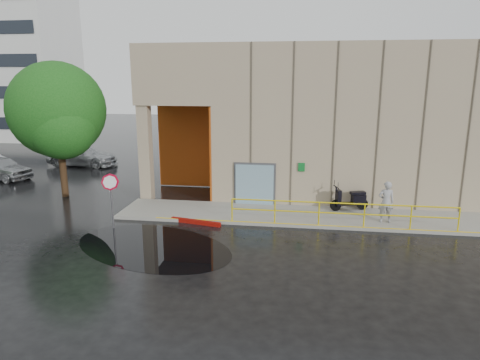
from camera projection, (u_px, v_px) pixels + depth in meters
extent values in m
plane|color=black|center=(232.00, 252.00, 15.99)|extent=(120.00, 120.00, 0.00)
cube|color=gray|center=(333.00, 217.00, 19.76)|extent=(20.00, 3.00, 0.15)
cube|color=tan|center=(364.00, 119.00, 24.83)|extent=(16.00, 10.00, 8.00)
cube|color=tan|center=(195.00, 75.00, 25.63)|extent=(4.00, 10.00, 3.00)
cube|color=tan|center=(146.00, 153.00, 22.35)|extent=(0.60, 0.60, 5.00)
cube|color=#B34610|center=(190.00, 145.00, 25.11)|extent=(3.80, 0.15, 4.90)
cube|color=#B34610|center=(217.00, 151.00, 23.16)|extent=(0.10, 3.50, 4.90)
cube|color=#7FA0AE|center=(254.00, 185.00, 21.36)|extent=(1.90, 0.10, 2.00)
cube|color=#5B5A5F|center=(255.00, 184.00, 21.44)|extent=(2.10, 0.06, 2.20)
cube|color=#0E6324|center=(302.00, 167.00, 20.88)|extent=(0.32, 0.04, 0.42)
cylinder|color=yellow|center=(342.00, 203.00, 18.17)|extent=(9.50, 0.06, 0.06)
cylinder|color=yellow|center=(341.00, 213.00, 18.28)|extent=(9.50, 0.06, 0.06)
cube|color=silver|center=(12.00, 67.00, 45.08)|extent=(12.00, 8.00, 15.00)
imported|color=#99999D|center=(386.00, 202.00, 18.66)|extent=(0.68, 0.45, 1.85)
cylinder|color=black|center=(336.00, 205.00, 20.40)|extent=(0.55, 0.26, 0.54)
cylinder|color=black|center=(362.00, 204.00, 20.60)|extent=(0.55, 0.26, 0.54)
cylinder|color=#5B5A5F|center=(112.00, 205.00, 18.30)|extent=(0.07, 0.07, 2.11)
cylinder|color=#AC001D|center=(110.00, 182.00, 18.03)|extent=(0.66, 0.39, 0.73)
cylinder|color=white|center=(110.00, 182.00, 18.01)|extent=(0.51, 0.29, 0.58)
cube|color=maroon|center=(196.00, 222.00, 19.07)|extent=(2.38, 0.69, 0.18)
cube|color=black|center=(153.00, 246.00, 16.52)|extent=(7.86, 6.48, 0.01)
imported|color=#9DA0A4|center=(0.00, 168.00, 27.38)|extent=(4.69, 2.85, 1.49)
imported|color=#9FA2A6|center=(82.00, 156.00, 31.65)|extent=(5.30, 2.32, 1.52)
cylinder|color=black|center=(63.00, 168.00, 23.20)|extent=(0.36, 0.36, 3.22)
sphere|color=#225219|center=(57.00, 110.00, 22.48)|extent=(5.01, 5.01, 5.01)
sphere|color=#225219|center=(62.00, 125.00, 21.97)|extent=(3.51, 3.51, 3.51)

